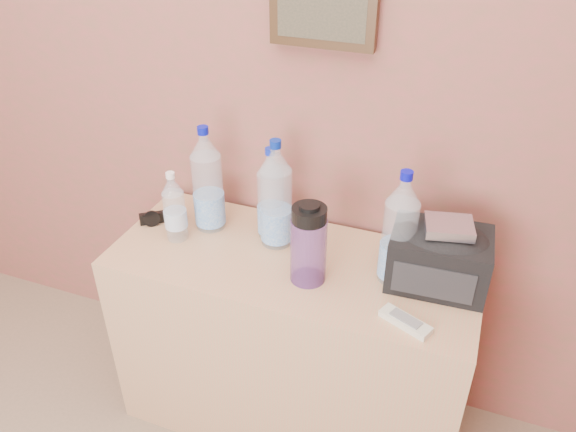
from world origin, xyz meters
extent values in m
plane|color=#A14A4B|center=(0.00, 2.00, 1.35)|extent=(4.00, 0.00, 4.00)
cube|color=#A38148|center=(0.23, 1.75, 0.35)|extent=(1.11, 0.46, 0.70)
cylinder|color=silver|center=(-0.09, 1.83, 0.85)|extent=(0.10, 0.10, 0.31)
cylinder|color=#0710A8|center=(-0.09, 1.83, 1.04)|extent=(0.03, 0.03, 0.02)
cylinder|color=silver|center=(0.11, 1.85, 0.83)|extent=(0.08, 0.08, 0.27)
cylinder|color=#0F24B8|center=(0.11, 1.85, 0.99)|extent=(0.03, 0.03, 0.02)
cylinder|color=silver|center=(0.15, 1.82, 0.85)|extent=(0.10, 0.10, 0.31)
cylinder|color=#072496|center=(0.15, 1.82, 1.04)|extent=(0.03, 0.03, 0.02)
cylinder|color=silver|center=(0.53, 1.77, 0.85)|extent=(0.09, 0.09, 0.30)
cylinder|color=#0809B9|center=(0.53, 1.77, 1.03)|extent=(0.03, 0.03, 0.02)
cylinder|color=silver|center=(-0.16, 1.73, 0.80)|extent=(0.07, 0.07, 0.20)
cylinder|color=white|center=(-0.16, 1.73, 0.92)|extent=(0.03, 0.03, 0.02)
cylinder|color=#6C3D8E|center=(0.30, 1.68, 0.80)|extent=(0.10, 0.10, 0.20)
cylinder|color=black|center=(0.30, 1.68, 0.92)|extent=(0.10, 0.10, 0.05)
cube|color=white|center=(0.60, 1.59, 0.71)|extent=(0.15, 0.10, 0.02)
cube|color=silver|center=(0.65, 1.79, 0.89)|extent=(0.14, 0.13, 0.03)
camera|label=1|loc=(0.69, 0.48, 1.72)|focal=35.00mm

